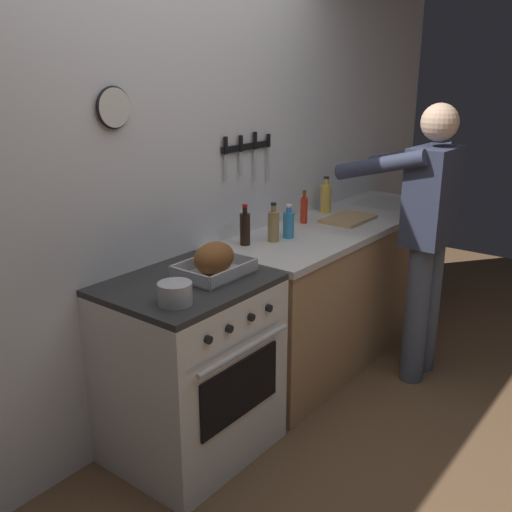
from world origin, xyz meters
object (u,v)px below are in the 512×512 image
Objects in this scene: bottle_soy_sauce at (245,228)px; bottle_vinegar at (273,225)px; person_cook at (426,227)px; cutting_board at (348,219)px; saucepan at (175,293)px; bottle_cooking_oil at (326,198)px; bottle_hot_sauce at (304,210)px; roasting_pan at (214,261)px; stove at (190,369)px; bottle_dish_soap at (289,224)px.

bottle_vinegar is at bearing -28.52° from bottle_soy_sauce.
person_cook is 0.54m from cutting_board.
saucepan is 1.82m from bottle_cooking_oil.
person_cook is at bearing -75.46° from bottle_hot_sauce.
bottle_cooking_oil is (1.78, 0.35, 0.06)m from saucepan.
saucepan reaches higher than cutting_board.
person_cook is at bearing -22.18° from roasting_pan.
stove is 6.17× the size of saucepan.
cutting_board is 0.86m from bottle_soy_sauce.
cutting_board is at bearing -40.01° from bottle_hot_sauce.
roasting_pan is at bearing -169.27° from bottle_vinegar.
saucepan is at bearing 78.04° from person_cook.
cutting_board is 0.58m from bottle_dish_soap.
bottle_vinegar is at bearing 5.60° from stove.
roasting_pan is 1.43× the size of bottle_cooking_oil.
bottle_hot_sauce reaches higher than roasting_pan.
bottle_vinegar is (1.00, 0.22, 0.05)m from saucepan.
roasting_pan is 0.98× the size of cutting_board.
cutting_board is at bearing 0.73° from roasting_pan.
bottle_dish_soap is at bearing -13.85° from bottle_vinegar.
bottle_soy_sauce is 0.17m from bottle_vinegar.
saucepan is (-1.64, 0.42, -0.01)m from person_cook.
bottle_dish_soap is (0.75, 0.09, 0.01)m from roasting_pan.
bottle_vinegar is 1.06× the size of bottle_hot_sauce.
person_cook is at bearing -100.29° from bottle_cooking_oil.
saucepan is 0.41× the size of cutting_board.
saucepan is at bearing -167.85° from bottle_hot_sauce.
roasting_pan is 1.11m from bottle_hot_sauce.
bottle_soy_sauce reaches higher than saucepan.
person_cook is at bearing -21.72° from stove.
cutting_board is 1.82× the size of bottle_dish_soap.
stove is 1.04m from bottle_dish_soap.
bottle_cooking_oil is (1.42, 0.25, 0.03)m from roasting_pan.
bottle_cooking_oil is (0.33, 0.04, 0.02)m from bottle_hot_sauce.
bottle_soy_sauce reaches higher than bottle_dish_soap.
bottle_vinegar is (0.15, -0.08, -0.00)m from bottle_soy_sauce.
bottle_dish_soap is (0.11, -0.03, -0.01)m from bottle_vinegar.
bottle_soy_sauce is at bearing 22.74° from roasting_pan.
bottle_dish_soap is 0.94× the size of bottle_hot_sauce.
bottle_hot_sauce is at bearing 7.65° from stove.
roasting_pan is 0.38m from saucepan.
bottle_soy_sauce is (-0.83, 0.19, 0.09)m from cutting_board.
bottle_soy_sauce is 0.29m from bottle_dish_soap.
bottle_dish_soap is 0.69m from bottle_cooking_oil.
person_cook reaches higher than bottle_vinegar.
bottle_soy_sauce is (-0.79, 0.73, 0.04)m from person_cook.
roasting_pan is at bearing -157.26° from bottle_soy_sauce.
person_cook is 7.23× the size of bottle_soy_sauce.
person_cook is 7.91× the size of bottle_hot_sauce.
cutting_board is at bearing -7.69° from bottle_dish_soap.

